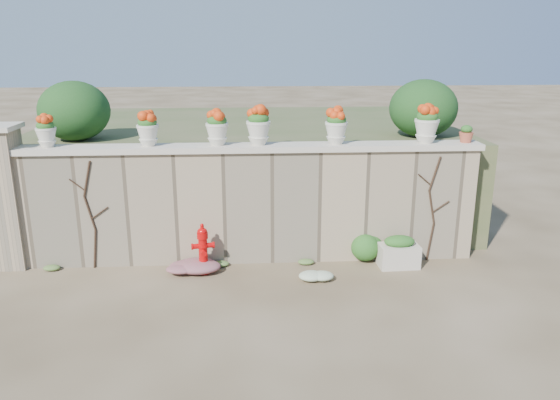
{
  "coord_description": "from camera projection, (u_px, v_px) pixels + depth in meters",
  "views": [
    {
      "loc": [
        0.0,
        -7.39,
        3.82
      ],
      "look_at": [
        0.53,
        1.4,
        1.23
      ],
      "focal_mm": 35.0,
      "sensor_mm": 36.0,
      "label": 1
    }
  ],
  "objects": [
    {
      "name": "raised_fill",
      "position": [
        248.0,
        166.0,
        12.66
      ],
      "size": [
        9.0,
        6.0,
        2.0
      ],
      "primitive_type": "cube",
      "color": "#384C23",
      "rests_on": "ground"
    },
    {
      "name": "fire_hydrant",
      "position": [
        203.0,
        248.0,
        9.2
      ],
      "size": [
        0.38,
        0.27,
        0.87
      ],
      "rotation": [
        0.0,
        0.0,
        0.18
      ],
      "color": "#BA0708",
      "rests_on": "ground"
    },
    {
      "name": "ground",
      "position": [
        250.0,
        306.0,
        8.15
      ],
      "size": [
        80.0,
        80.0,
        0.0
      ],
      "primitive_type": "plane",
      "color": "#4B3C25",
      "rests_on": "ground"
    },
    {
      "name": "urn_pot_1",
      "position": [
        148.0,
        129.0,
        9.11
      ],
      "size": [
        0.37,
        0.37,
        0.58
      ],
      "color": "beige",
      "rests_on": "wall_cap"
    },
    {
      "name": "urn_pot_0",
      "position": [
        46.0,
        132.0,
        9.02
      ],
      "size": [
        0.33,
        0.33,
        0.52
      ],
      "color": "beige",
      "rests_on": "wall_cap"
    },
    {
      "name": "urn_pot_3",
      "position": [
        258.0,
        126.0,
        9.21
      ],
      "size": [
        0.41,
        0.41,
        0.65
      ],
      "color": "beige",
      "rests_on": "wall_cap"
    },
    {
      "name": "gate_pillar",
      "position": [
        4.0,
        196.0,
        9.28
      ],
      "size": [
        0.72,
        0.72,
        2.48
      ],
      "color": "gray",
      "rests_on": "ground"
    },
    {
      "name": "wall_cap",
      "position": [
        247.0,
        148.0,
        9.3
      ],
      "size": [
        8.1,
        0.52,
        0.1
      ],
      "primitive_type": "cube",
      "color": "beige",
      "rests_on": "stone_wall"
    },
    {
      "name": "terracotta_pot",
      "position": [
        466.0,
        135.0,
        9.47
      ],
      "size": [
        0.24,
        0.24,
        0.29
      ],
      "color": "#AA4D34",
      "rests_on": "wall_cap"
    },
    {
      "name": "urn_pot_2",
      "position": [
        217.0,
        128.0,
        9.17
      ],
      "size": [
        0.39,
        0.39,
        0.6
      ],
      "color": "beige",
      "rests_on": "wall_cap"
    },
    {
      "name": "planter_box",
      "position": [
        399.0,
        252.0,
        9.49
      ],
      "size": [
        0.7,
        0.43,
        0.57
      ],
      "rotation": [
        0.0,
        0.0,
        0.04
      ],
      "color": "beige",
      "rests_on": "ground"
    },
    {
      "name": "back_shrub_left",
      "position": [
        74.0,
        111.0,
        10.12
      ],
      "size": [
        1.3,
        1.3,
        1.1
      ],
      "primitive_type": "ellipsoid",
      "color": "#143814",
      "rests_on": "raised_fill"
    },
    {
      "name": "white_flowers",
      "position": [
        316.0,
        276.0,
        8.94
      ],
      "size": [
        0.54,
        0.43,
        0.19
      ],
      "primitive_type": "ellipsoid",
      "color": "white",
      "rests_on": "ground"
    },
    {
      "name": "magenta_clump",
      "position": [
        188.0,
        266.0,
        9.25
      ],
      "size": [
        0.98,
        0.65,
        0.26
      ],
      "primitive_type": "ellipsoid",
      "color": "#B0236D",
      "rests_on": "ground"
    },
    {
      "name": "green_shrub",
      "position": [
        366.0,
        246.0,
        9.67
      ],
      "size": [
        0.64,
        0.57,
        0.6
      ],
      "primitive_type": "ellipsoid",
      "color": "#1E5119",
      "rests_on": "ground"
    },
    {
      "name": "vine_right",
      "position": [
        432.0,
        207.0,
        9.57
      ],
      "size": [
        0.6,
        0.04,
        1.91
      ],
      "color": "black",
      "rests_on": "ground"
    },
    {
      "name": "urn_pot_5",
      "position": [
        427.0,
        124.0,
        9.37
      ],
      "size": [
        0.42,
        0.42,
        0.66
      ],
      "color": "beige",
      "rests_on": "wall_cap"
    },
    {
      "name": "vine_left",
      "position": [
        91.0,
        214.0,
        9.23
      ],
      "size": [
        0.6,
        0.04,
        1.91
      ],
      "color": "black",
      "rests_on": "ground"
    },
    {
      "name": "back_shrub_right",
      "position": [
        423.0,
        108.0,
        10.5
      ],
      "size": [
        1.3,
        1.3,
        1.1
      ],
      "primitive_type": "ellipsoid",
      "color": "#143814",
      "rests_on": "raised_fill"
    },
    {
      "name": "urn_pot_4",
      "position": [
        336.0,
        126.0,
        9.29
      ],
      "size": [
        0.39,
        0.39,
        0.61
      ],
      "color": "beige",
      "rests_on": "wall_cap"
    },
    {
      "name": "stone_wall",
      "position": [
        248.0,
        206.0,
        9.6
      ],
      "size": [
        8.0,
        0.4,
        2.0
      ],
      "primitive_type": "cube",
      "color": "gray",
      "rests_on": "ground"
    }
  ]
}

